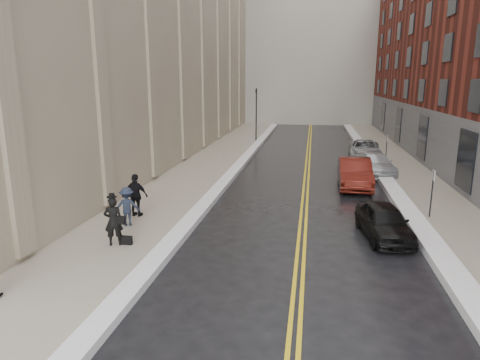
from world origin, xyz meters
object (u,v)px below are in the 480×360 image
(car_black, at_px, (384,221))
(car_maroon, at_px, (355,173))
(pedestrian_main, at_px, (113,221))
(car_silver_far, at_px, (365,149))
(pedestrian_b, at_px, (127,206))
(car_silver_near, at_px, (375,163))
(pedestrian_c, at_px, (136,195))

(car_black, xyz_separation_m, car_maroon, (-0.38, 8.06, 0.15))
(car_black, xyz_separation_m, pedestrian_main, (-9.71, -2.78, 0.38))
(car_silver_far, height_order, pedestrian_b, pedestrian_b)
(car_silver_near, bearing_deg, pedestrian_main, -134.63)
(car_maroon, bearing_deg, car_black, -86.44)
(car_black, distance_m, pedestrian_c, 10.29)
(car_maroon, relative_size, pedestrian_c, 2.64)
(pedestrian_main, bearing_deg, car_black, 176.93)
(car_black, bearing_deg, car_silver_far, 78.20)
(car_black, bearing_deg, pedestrian_c, 169.10)
(car_black, distance_m, pedestrian_main, 10.11)
(car_maroon, relative_size, pedestrian_b, 3.09)
(car_black, distance_m, pedestrian_b, 10.16)
(car_maroon, distance_m, car_silver_near, 4.15)
(car_maroon, distance_m, pedestrian_c, 12.42)
(pedestrian_c, bearing_deg, pedestrian_main, 106.84)
(car_black, distance_m, car_silver_near, 11.95)
(pedestrian_b, bearing_deg, car_black, 165.47)
(car_black, relative_size, pedestrian_main, 2.18)
(car_silver_near, distance_m, pedestrian_main, 18.29)
(car_black, xyz_separation_m, pedestrian_c, (-10.26, 0.54, 0.42))
(pedestrian_c, bearing_deg, car_black, -175.60)
(car_maroon, relative_size, car_silver_near, 1.05)
(car_maroon, height_order, pedestrian_b, pedestrian_b)
(pedestrian_main, distance_m, pedestrian_b, 2.13)
(pedestrian_main, bearing_deg, pedestrian_b, -97.54)
(car_black, xyz_separation_m, car_silver_near, (1.22, 11.89, 0.02))
(car_black, height_order, car_maroon, car_maroon)
(pedestrian_b, xyz_separation_m, pedestrian_c, (-0.13, 1.23, 0.14))
(pedestrian_main, xyz_separation_m, pedestrian_b, (-0.42, 2.09, -0.09))
(car_maroon, xyz_separation_m, pedestrian_c, (-9.88, -7.51, 0.27))
(pedestrian_main, bearing_deg, car_silver_far, -137.12)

